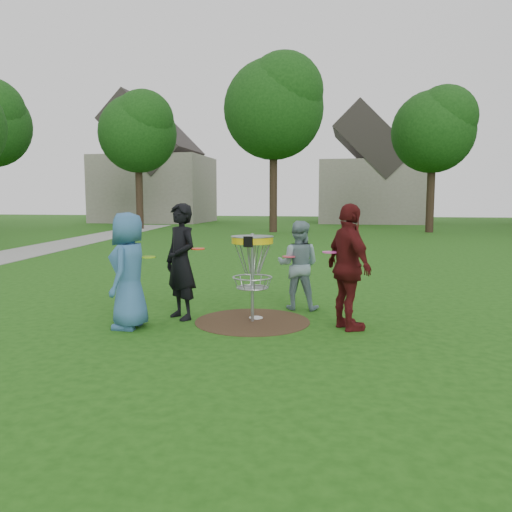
% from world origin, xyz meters
% --- Properties ---
extents(ground, '(100.00, 100.00, 0.00)m').
position_xyz_m(ground, '(0.00, 0.00, 0.00)').
color(ground, '#19470F').
rests_on(ground, ground).
extents(dirt_patch, '(1.80, 1.80, 0.01)m').
position_xyz_m(dirt_patch, '(0.00, 0.00, 0.00)').
color(dirt_patch, '#47331E').
rests_on(dirt_patch, ground).
extents(concrete_path, '(7.75, 39.92, 0.02)m').
position_xyz_m(concrete_path, '(-10.00, 8.00, 0.01)').
color(concrete_path, '#9E9E99').
rests_on(concrete_path, ground).
extents(player_blue, '(0.59, 0.87, 1.72)m').
position_xyz_m(player_blue, '(-1.72, -0.70, 0.86)').
color(player_blue, '#34628F').
rests_on(player_blue, ground).
extents(player_black, '(0.80, 0.77, 1.84)m').
position_xyz_m(player_black, '(-1.16, -0.01, 0.92)').
color(player_black, black).
rests_on(player_black, ground).
extents(player_grey, '(0.79, 0.64, 1.54)m').
position_xyz_m(player_grey, '(0.60, 1.05, 0.77)').
color(player_grey, gray).
rests_on(player_grey, ground).
extents(player_maroon, '(0.93, 1.16, 1.85)m').
position_xyz_m(player_maroon, '(1.47, -0.20, 0.92)').
color(player_maroon, '#501213').
rests_on(player_maroon, ground).
extents(disc_on_grass, '(0.22, 0.22, 0.02)m').
position_xyz_m(disc_on_grass, '(0.02, 0.21, 0.01)').
color(disc_on_grass, silver).
rests_on(disc_on_grass, ground).
extents(disc_golf_basket, '(0.66, 0.67, 1.38)m').
position_xyz_m(disc_golf_basket, '(0.00, -0.00, 1.02)').
color(disc_golf_basket, '#9EA0A5').
rests_on(disc_golf_basket, ground).
extents(held_discs, '(2.87, 1.63, 0.21)m').
position_xyz_m(held_discs, '(-0.17, 0.01, 1.07)').
color(held_discs, '#90CB16').
rests_on(held_discs, ground).
extents(tree_row, '(51.20, 17.42, 9.90)m').
position_xyz_m(tree_row, '(0.44, 20.67, 6.21)').
color(tree_row, '#38281C').
rests_on(tree_row, ground).
extents(house_row, '(44.50, 10.65, 11.62)m').
position_xyz_m(house_row, '(4.78, 33.07, 4.14)').
color(house_row, gray).
rests_on(house_row, ground).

